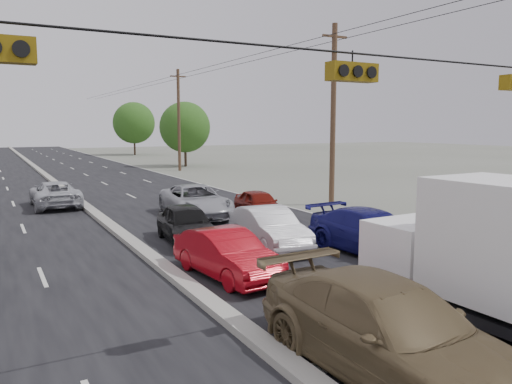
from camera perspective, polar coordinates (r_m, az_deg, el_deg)
ground at (r=9.94m, az=3.01°, el=-19.03°), size 200.00×200.00×0.00m
road_surface at (r=38.11m, az=-21.33°, el=0.32°), size 20.00×160.00×0.02m
center_median at (r=38.10m, az=-21.33°, el=0.46°), size 0.50×160.00×0.20m
utility_pole_right_b at (r=28.36m, az=8.81°, el=8.78°), size 1.60×0.30×10.00m
utility_pole_right_c at (r=50.57m, az=-8.81°, el=8.19°), size 1.60×0.30×10.00m
traffic_signals at (r=9.76m, az=10.46°, el=13.59°), size 25.00×0.30×0.54m
tree_right_mid at (r=56.12m, az=-8.12°, el=7.34°), size 5.60×5.60×7.14m
tree_right_far at (r=80.27m, az=-13.78°, el=7.68°), size 6.40×6.40×8.16m
tan_sedan at (r=9.44m, az=14.92°, el=-15.15°), size 2.59×5.90×1.69m
red_sedan at (r=14.79m, az=-3.34°, el=-7.15°), size 1.93×4.37×1.40m
queue_car_a at (r=19.28m, az=-7.91°, el=-3.64°), size 2.16×4.45×1.46m
queue_car_b at (r=18.25m, az=1.48°, el=-4.19°), size 2.00×4.60×1.47m
queue_car_c at (r=24.75m, az=-6.93°, el=-1.05°), size 3.02×5.78×1.55m
queue_car_d at (r=17.85m, az=13.13°, el=-4.56°), size 2.51×5.40×1.53m
queue_car_e at (r=24.45m, az=0.36°, el=-1.38°), size 1.96×3.99×1.31m
oncoming_far at (r=29.67m, az=-22.00°, el=-0.24°), size 2.40×5.15×1.43m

